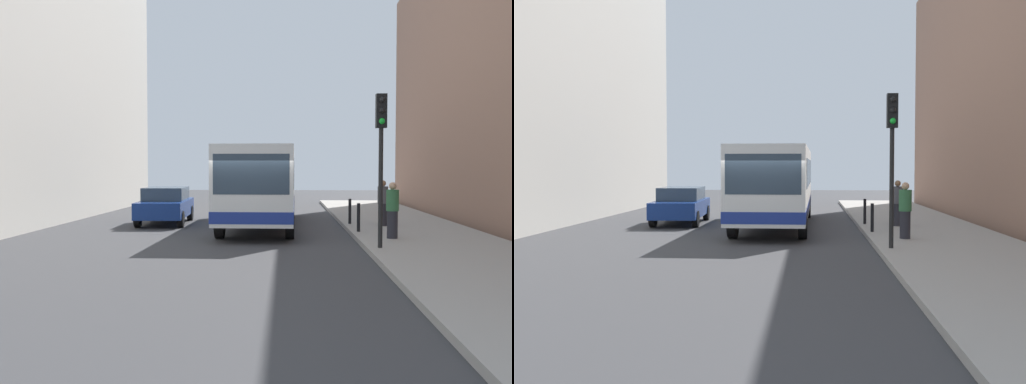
{
  "view_description": "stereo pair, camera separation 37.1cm",
  "coord_description": "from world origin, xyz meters",
  "views": [
    {
      "loc": [
        1.03,
        -18.14,
        2.33
      ],
      "look_at": [
        -0.03,
        2.64,
        1.42
      ],
      "focal_mm": 41.43,
      "sensor_mm": 36.0,
      "label": 1
    },
    {
      "loc": [
        1.4,
        -18.12,
        2.33
      ],
      "look_at": [
        -0.03,
        2.64,
        1.42
      ],
      "focal_mm": 41.43,
      "sensor_mm": 36.0,
      "label": 2
    }
  ],
  "objects": [
    {
      "name": "bollard_mid",
      "position": [
        3.45,
        4.34,
        0.62
      ],
      "size": [
        0.11,
        0.11,
        0.95
      ],
      "primitive_type": "cylinder",
      "color": "black",
      "rests_on": "sidewalk"
    },
    {
      "name": "pedestrian_mid_sidewalk",
      "position": [
        4.57,
        3.65,
        0.98
      ],
      "size": [
        0.38,
        0.38,
        1.67
      ],
      "rotation": [
        0.0,
        0.0,
        0.47
      ],
      "color": "#26262D",
      "rests_on": "sidewalk"
    },
    {
      "name": "sidewalk",
      "position": [
        5.4,
        0.0,
        0.07
      ],
      "size": [
        4.4,
        40.0,
        0.15
      ],
      "primitive_type": "cube",
      "color": "#9E9991",
      "rests_on": "ground"
    },
    {
      "name": "ground_plane",
      "position": [
        0.0,
        0.0,
        0.0
      ],
      "size": [
        80.0,
        80.0,
        0.0
      ],
      "primitive_type": "plane",
      "color": "#38383A"
    },
    {
      "name": "bus",
      "position": [
        0.08,
        4.75,
        1.73
      ],
      "size": [
        2.67,
        11.05,
        3.0
      ],
      "rotation": [
        0.0,
        0.0,
        3.13
      ],
      "color": "white",
      "rests_on": "ground"
    },
    {
      "name": "car_beside_bus",
      "position": [
        -3.86,
        5.57,
        0.78
      ],
      "size": [
        2.02,
        4.47,
        1.48
      ],
      "rotation": [
        0.0,
        0.0,
        3.18
      ],
      "color": "navy",
      "rests_on": "ground"
    },
    {
      "name": "traffic_light",
      "position": [
        3.55,
        -2.28,
        3.01
      ],
      "size": [
        0.28,
        0.33,
        4.1
      ],
      "color": "black",
      "rests_on": "sidewalk"
    },
    {
      "name": "pedestrian_near_signal",
      "position": [
        4.25,
        -0.17,
        1.0
      ],
      "size": [
        0.38,
        0.38,
        1.7
      ],
      "rotation": [
        0.0,
        0.0,
        3.45
      ],
      "color": "#26262D",
      "rests_on": "sidewalk"
    },
    {
      "name": "bollard_near",
      "position": [
        3.45,
        1.65,
        0.62
      ],
      "size": [
        0.11,
        0.11,
        0.95
      ],
      "primitive_type": "cylinder",
      "color": "black",
      "rests_on": "sidewalk"
    }
  ]
}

